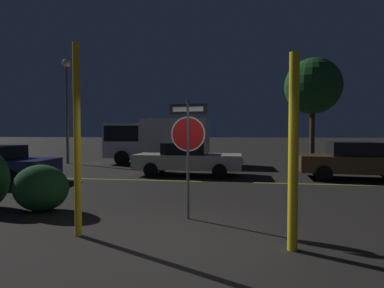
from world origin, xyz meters
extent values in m
plane|color=black|center=(0.00, 0.00, 0.00)|extent=(260.00, 260.00, 0.00)
cube|color=gold|center=(0.00, 6.48, 0.00)|extent=(37.83, 0.12, 0.01)
cylinder|color=#4C4C51|center=(-0.07, 1.54, 1.26)|extent=(0.06, 0.06, 2.51)
cylinder|color=white|center=(-0.07, 1.54, 1.81)|extent=(0.74, 0.07, 0.74)
cylinder|color=#B71414|center=(-0.07, 1.54, 1.81)|extent=(0.68, 0.07, 0.69)
cube|color=black|center=(-0.07, 1.54, 2.33)|extent=(0.81, 0.09, 0.22)
cube|color=white|center=(-0.07, 1.54, 2.33)|extent=(0.66, 0.08, 0.10)
cylinder|color=yellow|center=(-1.84, 0.21, 1.71)|extent=(0.12, 0.12, 3.41)
cylinder|color=yellow|center=(1.81, 0.08, 1.53)|extent=(0.15, 0.15, 3.06)
ellipsoid|color=#1E4C23|center=(-3.58, 1.64, 0.55)|extent=(1.31, 0.98, 1.09)
cylinder|color=black|center=(-6.63, 4.34, 0.30)|extent=(0.62, 0.25, 0.60)
cylinder|color=black|center=(-6.79, 6.11, 0.30)|extent=(0.62, 0.25, 0.60)
cube|color=silver|center=(-1.14, 8.16, 0.61)|extent=(4.61, 1.87, 0.62)
cube|color=black|center=(-1.28, 8.16, 1.16)|extent=(1.85, 1.59, 0.50)
cylinder|color=black|center=(0.29, 9.03, 0.30)|extent=(0.60, 0.21, 0.60)
cylinder|color=black|center=(0.28, 7.27, 0.30)|extent=(0.60, 0.21, 0.60)
cylinder|color=black|center=(-2.56, 9.05, 0.30)|extent=(0.60, 0.21, 0.60)
cylinder|color=black|center=(-2.57, 7.30, 0.30)|extent=(0.60, 0.21, 0.60)
sphere|color=#F4EFCC|center=(1.19, 8.71, 0.64)|extent=(0.14, 0.14, 0.14)
sphere|color=#F4EFCC|center=(1.18, 7.58, 0.64)|extent=(0.14, 0.14, 0.14)
cube|color=brown|center=(5.65, 7.95, 0.62)|extent=(4.48, 2.30, 0.64)
cube|color=black|center=(5.52, 7.96, 1.21)|extent=(1.87, 1.80, 0.53)
cylinder|color=black|center=(4.40, 8.99, 0.30)|extent=(0.62, 0.25, 0.60)
cylinder|color=black|center=(4.23, 7.16, 0.30)|extent=(0.62, 0.25, 0.60)
cube|color=silver|center=(-5.55, 12.65, 1.41)|extent=(2.28, 2.30, 2.02)
cube|color=black|center=(-5.55, 12.65, 1.81)|extent=(2.05, 2.35, 0.89)
cube|color=silver|center=(-2.56, 12.66, 1.53)|extent=(3.71, 2.45, 2.26)
cylinder|color=black|center=(-5.49, 11.48, 0.42)|extent=(0.84, 0.28, 0.84)
cylinder|color=black|center=(-5.50, 13.82, 0.42)|extent=(0.84, 0.28, 0.84)
cylinder|color=black|center=(-1.90, 11.49, 0.42)|extent=(0.84, 0.28, 0.84)
cylinder|color=black|center=(-1.91, 13.84, 0.42)|extent=(0.84, 0.28, 0.84)
cylinder|color=#4C4C51|center=(-9.11, 11.98, 2.88)|extent=(0.16, 0.16, 5.77)
sphere|color=#F9E5B2|center=(-9.11, 11.98, 6.01)|extent=(0.49, 0.49, 0.49)
cylinder|color=#422D1E|center=(5.80, 15.60, 1.79)|extent=(0.32, 0.32, 3.58)
sphere|color=#19471E|center=(5.80, 15.60, 4.87)|extent=(3.58, 3.58, 3.58)
camera|label=1|loc=(0.94, -4.71, 1.82)|focal=28.00mm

